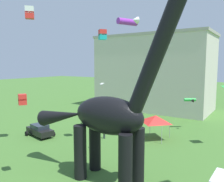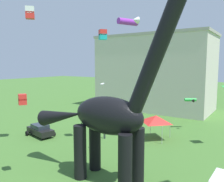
% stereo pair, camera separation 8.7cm
% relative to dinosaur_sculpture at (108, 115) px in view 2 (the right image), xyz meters
% --- Properties ---
extents(dinosaur_sculpture, '(14.11, 2.99, 14.75)m').
position_rel_dinosaur_sculpture_xyz_m(dinosaur_sculpture, '(0.00, 0.00, 0.00)').
color(dinosaur_sculpture, black).
rests_on(dinosaur_sculpture, ground_plane).
extents(parked_sedan_left, '(4.48, 2.63, 1.55)m').
position_rel_dinosaur_sculpture_xyz_m(parked_sedan_left, '(-13.84, 4.57, -4.53)').
color(parked_sedan_left, black).
rests_on(parked_sedan_left, ground_plane).
extents(person_near_flyer, '(0.47, 0.21, 1.25)m').
position_rel_dinosaur_sculpture_xyz_m(person_near_flyer, '(-6.27, 8.36, -4.58)').
color(person_near_flyer, '#2D3347').
rests_on(person_near_flyer, ground_plane).
extents(person_strolling_adult, '(0.63, 0.28, 1.67)m').
position_rel_dinosaur_sculpture_xyz_m(person_strolling_adult, '(-5.03, 4.82, -4.32)').
color(person_strolling_adult, '#6B6056').
rests_on(person_strolling_adult, ground_plane).
extents(festival_canopy_tent, '(3.15, 3.15, 3.00)m').
position_rel_dinosaur_sculpture_xyz_m(festival_canopy_tent, '(-0.86, 11.83, -2.79)').
color(festival_canopy_tent, '#B2B2B7').
rests_on(festival_canopy_tent, ground_plane).
extents(kite_far_right, '(1.61, 1.69, 0.48)m').
position_rel_dinosaur_sculpture_xyz_m(kite_far_right, '(1.54, 18.47, -1.06)').
color(kite_far_right, green).
extents(kite_mid_right, '(0.83, 0.71, 0.92)m').
position_rel_dinosaur_sculpture_xyz_m(kite_mid_right, '(-12.64, 16.74, 0.71)').
color(kite_mid_right, white).
extents(kite_mid_center, '(1.08, 1.08, 1.10)m').
position_rel_dinosaur_sculpture_xyz_m(kite_mid_center, '(-5.15, 6.54, 7.22)').
color(kite_mid_center, red).
extents(kite_mid_left, '(1.24, 1.24, 1.26)m').
position_rel_dinosaur_sculpture_xyz_m(kite_mid_left, '(-11.14, 1.64, 9.41)').
color(kite_mid_left, white).
extents(kite_far_left, '(0.80, 0.80, 0.84)m').
position_rel_dinosaur_sculpture_xyz_m(kite_far_left, '(-5.66, -3.58, 1.24)').
color(kite_far_left, red).
extents(kite_apex, '(3.09, 3.12, 0.89)m').
position_rel_dinosaur_sculpture_xyz_m(kite_apex, '(-5.53, 13.16, 9.66)').
color(kite_apex, purple).
extents(background_building_block, '(22.98, 11.73, 15.16)m').
position_rel_dinosaur_sculpture_xyz_m(background_building_block, '(-9.16, 30.49, 2.26)').
color(background_building_block, beige).
rests_on(background_building_block, ground_plane).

